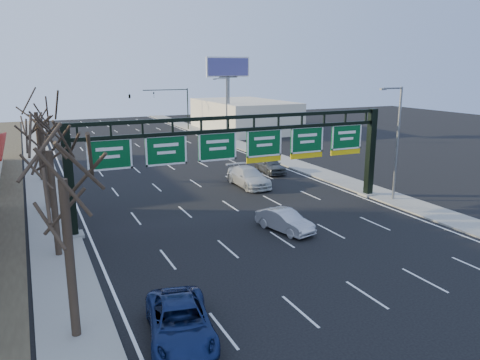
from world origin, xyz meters
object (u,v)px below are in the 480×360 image
car_silver_sedan (285,221)px  car_white_wagon (248,177)px  car_blue_suv (180,322)px  sign_gantry (243,151)px

car_silver_sedan → car_white_wagon: (3.08, 11.81, 0.13)m
car_blue_suv → car_white_wagon: bearing=68.6°
car_blue_suv → car_white_wagon: 24.74m
car_white_wagon → car_blue_suv: bearing=-122.2°
car_silver_sedan → car_white_wagon: car_white_wagon is taller
car_blue_suv → car_silver_sedan: bearing=53.1°
car_blue_suv → sign_gantry: bearing=67.0°
car_white_wagon → sign_gantry: bearing=-118.8°
sign_gantry → car_blue_suv: bearing=-123.7°
sign_gantry → car_white_wagon: bearing=61.4°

